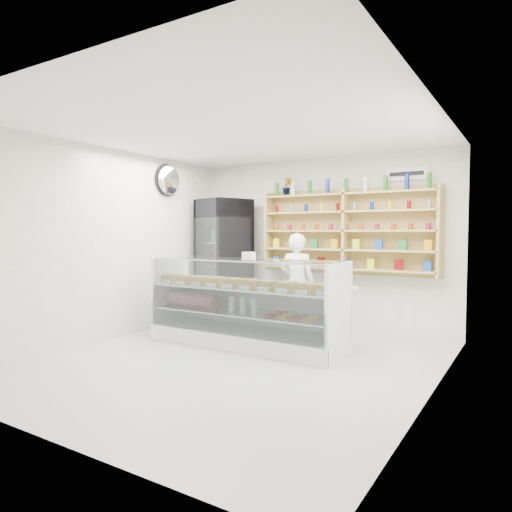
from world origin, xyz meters
The scene contains 8 objects.
room centered at (0.00, 0.00, 1.40)m, with size 5.00×5.00×5.00m.
display_counter centered at (-0.32, 0.69, 0.34)m, with size 2.79×0.83×1.22m.
shop_worker centered at (-0.05, 1.75, 0.78)m, with size 0.57×0.37×1.57m, color white.
drinks_cooler centered at (-1.62, 1.99, 1.08)m, with size 0.97×0.96×2.15m.
wall_shelving centered at (0.50, 2.34, 1.59)m, with size 2.84×0.28×1.33m.
potted_plant centered at (-0.55, 2.34, 2.35)m, with size 0.17×0.14×0.31m, color #1E6626.
security_mirror centered at (-2.17, 1.20, 2.45)m, with size 0.15×0.50×0.50m, color silver.
wall_sign centered at (1.40, 2.47, 2.45)m, with size 0.62×0.03×0.20m, color white.
Camera 1 is at (3.09, -4.55, 1.58)m, focal length 32.00 mm.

